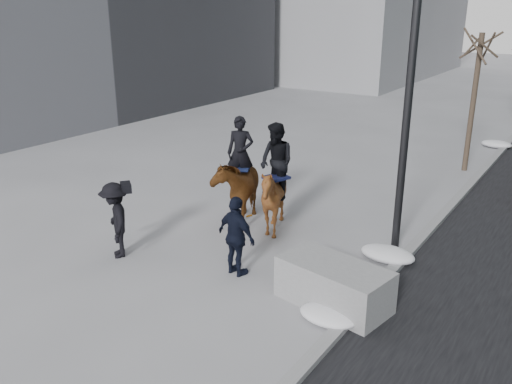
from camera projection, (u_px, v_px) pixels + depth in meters
The scene contains 10 objects.
ground at pixel (225, 273), 11.68m from camera, with size 120.00×120.00×0.00m, color gray.
curb at pixel (478, 176), 17.96m from camera, with size 0.25×90.00×0.12m, color gray.
planter at pixel (334, 285), 10.33m from camera, with size 2.12×1.06×0.85m, color gray.
tree_near at pixel (474, 97), 18.01m from camera, with size 1.20×1.20×5.12m, color #392F22, non-canonical shape.
mounted_left at pixel (238, 183), 14.18m from camera, with size 1.77×2.37×2.79m.
mounted_right at pixel (274, 191), 13.35m from camera, with size 1.95×2.06×2.80m.
feeder at pixel (237, 236), 11.35m from camera, with size 1.09×0.95×1.75m.
camera_crew at pixel (116, 220), 12.19m from camera, with size 1.30×1.21×1.75m.
lamppost at pixel (419, 29), 11.42m from camera, with size 0.25×2.63×9.09m.
snow_piles at pixel (429, 212), 14.66m from camera, with size 1.24×15.83×0.31m.
Camera 1 is at (6.33, -8.34, 5.51)m, focal length 38.00 mm.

